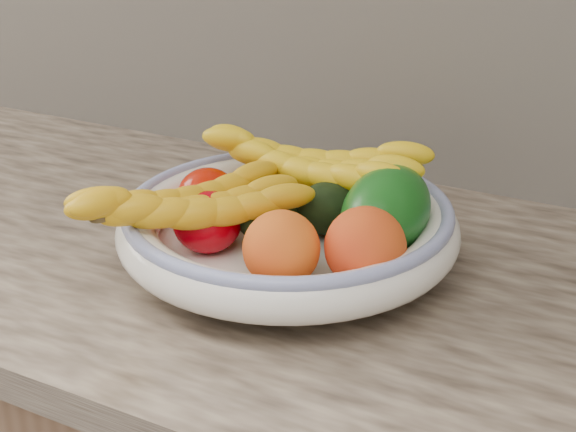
# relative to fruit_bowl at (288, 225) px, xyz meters

# --- Properties ---
(fruit_bowl) EXTENTS (0.39, 0.39, 0.08)m
(fruit_bowl) POSITION_rel_fruit_bowl_xyz_m (0.00, 0.00, 0.00)
(fruit_bowl) COLOR white
(fruit_bowl) RESTS_ON kitchen_counter
(clementine_back_left) EXTENTS (0.07, 0.07, 0.05)m
(clementine_back_left) POSITION_rel_fruit_bowl_xyz_m (-0.05, 0.10, 0.01)
(clementine_back_left) COLOR #F14F05
(clementine_back_left) RESTS_ON fruit_bowl
(clementine_back_right) EXTENTS (0.07, 0.07, 0.05)m
(clementine_back_right) POSITION_rel_fruit_bowl_xyz_m (0.02, 0.10, 0.01)
(clementine_back_right) COLOR #FA5E05
(clementine_back_right) RESTS_ON fruit_bowl
(clementine_back_mid) EXTENTS (0.08, 0.08, 0.05)m
(clementine_back_mid) POSITION_rel_fruit_bowl_xyz_m (-0.00, 0.06, 0.01)
(clementine_back_mid) COLOR #FF6005
(clementine_back_mid) RESTS_ON fruit_bowl
(clementine_extra) EXTENTS (0.06, 0.06, 0.05)m
(clementine_extra) POSITION_rel_fruit_bowl_xyz_m (-0.03, 0.09, 0.01)
(clementine_extra) COLOR #F26005
(clementine_extra) RESTS_ON fruit_bowl
(tomato_left) EXTENTS (0.09, 0.09, 0.07)m
(tomato_left) POSITION_rel_fruit_bowl_xyz_m (-0.11, 0.01, 0.01)
(tomato_left) COLOR #B61000
(tomato_left) RESTS_ON fruit_bowl
(tomato_near_left) EXTENTS (0.09, 0.09, 0.07)m
(tomato_near_left) POSITION_rel_fruit_bowl_xyz_m (-0.07, -0.06, 0.01)
(tomato_near_left) COLOR #AE000C
(tomato_near_left) RESTS_ON fruit_bowl
(avocado_center) EXTENTS (0.07, 0.10, 0.06)m
(avocado_center) POSITION_rel_fruit_bowl_xyz_m (-0.02, -0.01, 0.02)
(avocado_center) COLOR black
(avocado_center) RESTS_ON fruit_bowl
(avocado_right) EXTENTS (0.11, 0.11, 0.06)m
(avocado_right) POSITION_rel_fruit_bowl_xyz_m (0.04, 0.04, 0.02)
(avocado_right) COLOR black
(avocado_right) RESTS_ON fruit_bowl
(green_mango) EXTENTS (0.13, 0.15, 0.13)m
(green_mango) POSITION_rel_fruit_bowl_xyz_m (0.11, 0.03, 0.03)
(green_mango) COLOR #0E4B10
(green_mango) RESTS_ON fruit_bowl
(peach_front) EXTENTS (0.10, 0.10, 0.08)m
(peach_front) POSITION_rel_fruit_bowl_xyz_m (0.04, -0.09, 0.02)
(peach_front) COLOR orange
(peach_front) RESTS_ON fruit_bowl
(peach_right) EXTENTS (0.11, 0.11, 0.09)m
(peach_right) POSITION_rel_fruit_bowl_xyz_m (0.11, -0.05, 0.02)
(peach_right) COLOR orange
(peach_right) RESTS_ON fruit_bowl
(banana_bunch_back) EXTENTS (0.30, 0.12, 0.09)m
(banana_bunch_back) POSITION_rel_fruit_bowl_xyz_m (-0.01, 0.08, 0.04)
(banana_bunch_back) COLOR yellow
(banana_bunch_back) RESTS_ON fruit_bowl
(banana_bunch_front) EXTENTS (0.25, 0.29, 0.08)m
(banana_bunch_front) POSITION_rel_fruit_bowl_xyz_m (-0.08, -0.08, 0.03)
(banana_bunch_front) COLOR gold
(banana_bunch_front) RESTS_ON fruit_bowl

